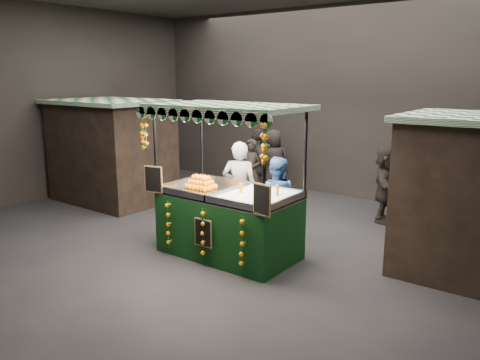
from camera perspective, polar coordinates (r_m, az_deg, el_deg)
The scene contains 13 objects.
ground at distance 9.21m, azimuth -2.35°, elevation -7.87°, with size 12.00×12.00×0.00m, color black.
market_hall at distance 8.64m, azimuth -2.56°, elevation 13.66°, with size 12.10×10.10×5.05m.
neighbour_stall_left at distance 12.65m, azimuth -15.10°, elevation 3.45°, with size 3.00×2.20×2.60m.
juice_stall at distance 8.47m, azimuth -1.46°, elevation -3.70°, with size 2.81×1.65×2.72m.
vendor_grey at distance 9.50m, azimuth -0.06°, elevation -1.12°, with size 0.83×0.71×1.94m.
vendor_blue at distance 9.14m, azimuth 4.32°, elevation -2.46°, with size 0.99×0.87×1.70m.
shopper_0 at distance 11.97m, azimuth 1.36°, elevation 1.04°, with size 0.61×0.41×1.65m.
shopper_1 at distance 9.09m, azimuth 24.83°, elevation -3.37°, with size 1.10×1.10×1.80m.
shopper_2 at distance 12.07m, azimuth 2.14°, elevation 1.68°, with size 1.16×1.02×1.88m.
shopper_3 at distance 11.39m, azimuth 21.08°, elevation -0.25°, with size 1.26×0.99×1.71m.
shopper_4 at distance 12.96m, azimuth 4.06°, elevation 2.18°, with size 1.03×0.99×1.78m.
shopper_5 at distance 10.96m, azimuth 17.09°, elevation -0.44°, with size 0.82×1.66×1.71m.
shopper_6 at distance 12.08m, azimuth 18.64°, elevation 0.49°, with size 0.62×0.72×1.66m.
Camera 1 is at (5.48, -6.67, 3.21)m, focal length 35.52 mm.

